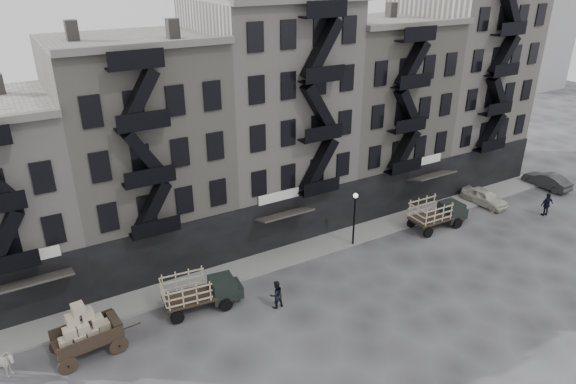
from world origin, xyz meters
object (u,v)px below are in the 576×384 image
wagon (83,327)px  stake_truck_west (200,289)px  car_east (484,197)px  car_far (547,181)px  pedestrian_mid (276,294)px  stake_truck_east (438,211)px  policeman (547,204)px

wagon → stake_truck_west: bearing=0.8°
stake_truck_west → car_east: stake_truck_west is taller
car_far → pedestrian_mid: size_ratio=2.36×
car_east → car_far: (7.93, -0.46, 0.01)m
wagon → stake_truck_west: 6.83m
car_far → pedestrian_mid: (-30.54, -3.06, 0.21)m
car_far → stake_truck_east: bearing=0.6°
stake_truck_west → policeman: 29.48m
policeman → stake_truck_east: bearing=-6.3°
pedestrian_mid → stake_truck_west: bearing=-30.9°
car_east → policeman: (2.72, -4.02, 0.31)m
policeman → stake_truck_west: bearing=6.5°
policeman → car_far: bearing=-133.8°
stake_truck_west → pedestrian_mid: (4.01, -2.25, -0.44)m
car_far → policeman: 6.31m
stake_truck_east → car_east: 6.72m
pedestrian_mid → car_east: bearing=-172.7°
wagon → pedestrian_mid: (10.79, -1.54, -0.86)m
stake_truck_west → car_east: size_ratio=1.20×
car_far → stake_truck_west: bearing=0.0°
car_far → pedestrian_mid: bearing=4.4°
wagon → stake_truck_east: 26.81m
car_far → policeman: policeman is taller
wagon → stake_truck_east: bearing=-3.0°
stake_truck_east → car_far: size_ratio=1.16×
pedestrian_mid → policeman: bearing=177.3°
stake_truck_east → pedestrian_mid: bearing=-169.5°
stake_truck_west → wagon: bearing=-167.8°
wagon → car_east: (33.40, 1.98, -1.08)m
car_east → policeman: bearing=-61.3°
car_east → policeman: 4.86m
stake_truck_east → car_far: 14.57m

